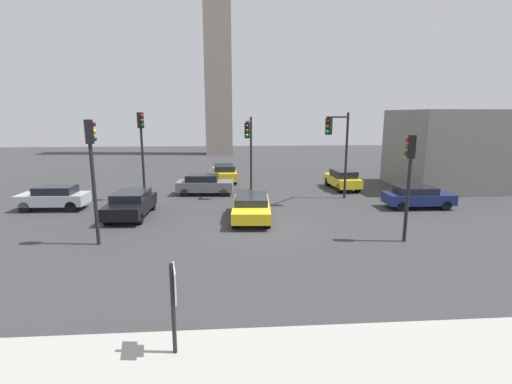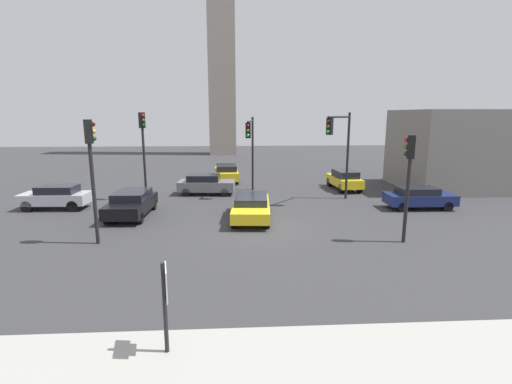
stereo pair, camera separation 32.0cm
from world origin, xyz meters
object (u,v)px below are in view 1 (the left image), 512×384
car_0 (54,197)px  car_6 (205,184)px  car_4 (224,173)px  car_5 (418,197)px  traffic_light_0 (409,168)px  traffic_light_1 (142,140)px  traffic_light_4 (339,140)px  car_2 (131,204)px  direction_sign (174,298)px  traffic_light_3 (92,159)px  car_1 (251,206)px  car_3 (343,179)px  traffic_light_2 (249,140)px

car_0 → car_6: (8.77, 3.75, -0.02)m
car_0 → car_6: car_0 is taller
car_4 → car_6: car_6 is taller
car_6 → car_5: bearing=-16.2°
traffic_light_0 → traffic_light_1: (-13.47, 9.25, 0.63)m
traffic_light_1 → traffic_light_4: (12.61, -1.26, 0.07)m
traffic_light_0 → car_2: bearing=1.9°
direction_sign → traffic_light_4: 17.96m
car_4 → traffic_light_3: bearing=158.2°
traffic_light_0 → car_5: 7.44m
traffic_light_4 → traffic_light_1: bearing=-54.8°
traffic_light_1 → traffic_light_3: bearing=-40.0°
car_4 → car_6: size_ratio=1.13×
traffic_light_0 → traffic_light_1: size_ratio=0.83×
car_0 → car_2: car_0 is taller
traffic_light_1 → car_6: 5.29m
direction_sign → traffic_light_0: (9.18, 7.73, 1.82)m
car_1 → car_2: 6.78m
traffic_light_0 → car_2: 14.59m
traffic_light_0 → traffic_light_4: size_ratio=0.83×
traffic_light_1 → car_3: traffic_light_1 is taller
car_0 → direction_sign: bearing=123.3°
traffic_light_0 → traffic_light_1: bearing=-11.3°
traffic_light_3 → direction_sign: bearing=-87.2°
traffic_light_2 → traffic_light_0: bearing=38.6°
traffic_light_4 → car_4: size_ratio=1.26×
car_5 → direction_sign: bearing=-132.4°
traffic_light_0 → traffic_light_2: size_ratio=0.88×
traffic_light_1 → traffic_light_3: traffic_light_1 is taller
traffic_light_2 → car_2: (-6.96, -5.52, -3.12)m
direction_sign → car_4: size_ratio=0.48×
traffic_light_3 → car_6: 11.46m
direction_sign → car_0: bearing=110.7°
car_0 → car_2: bearing=160.5°
traffic_light_0 → car_6: traffic_light_0 is taller
traffic_light_4 → car_0: traffic_light_4 is taller
traffic_light_0 → car_1: size_ratio=0.99×
car_3 → car_6: size_ratio=1.00×
traffic_light_2 → traffic_light_3: (-7.25, -10.14, -0.09)m
traffic_light_4 → car_5: size_ratio=1.42×
car_0 → car_4: (10.13, 9.05, -0.01)m
traffic_light_3 → car_5: (17.28, 5.34, -3.07)m
traffic_light_0 → car_5: size_ratio=1.18×
traffic_light_4 → car_2: size_ratio=1.29×
direction_sign → car_6: bearing=80.2°
traffic_light_4 → car_6: size_ratio=1.41×
traffic_light_1 → car_2: (0.09, -4.04, -3.24)m
car_2 → car_5: size_ratio=1.10×
traffic_light_1 → traffic_light_4: 12.68m
direction_sign → traffic_light_3: (-4.48, 8.32, 2.25)m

